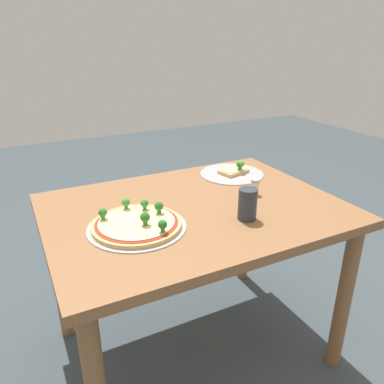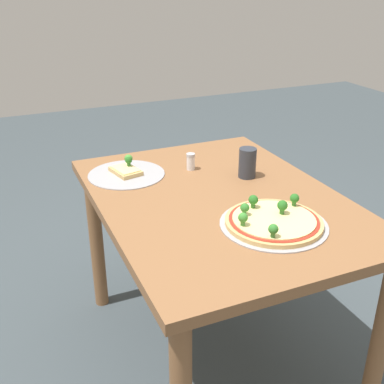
{
  "view_description": "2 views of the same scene",
  "coord_description": "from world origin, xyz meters",
  "px_view_note": "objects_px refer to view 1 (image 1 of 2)",
  "views": [
    {
      "loc": [
        0.6,
        1.16,
        1.31
      ],
      "look_at": [
        -0.03,
        -0.09,
        0.72
      ],
      "focal_mm": 35.0,
      "sensor_mm": 36.0,
      "label": 1
    },
    {
      "loc": [
        1.36,
        -0.7,
        1.43
      ],
      "look_at": [
        -0.03,
        -0.09,
        0.72
      ],
      "focal_mm": 45.0,
      "sensor_mm": 36.0,
      "label": 2
    }
  ],
  "objects_px": {
    "pizza_tray_whole": "(137,224)",
    "pizza_tray_slice": "(233,172)",
    "condiment_shaker": "(255,187)",
    "drinking_cup": "(247,204)",
    "dining_table": "(194,229)"
  },
  "relations": [
    {
      "from": "dining_table",
      "to": "pizza_tray_whole",
      "type": "distance_m",
      "value": 0.28
    },
    {
      "from": "pizza_tray_whole",
      "to": "condiment_shaker",
      "type": "bearing_deg",
      "value": -174.17
    },
    {
      "from": "pizza_tray_whole",
      "to": "condiment_shaker",
      "type": "height_order",
      "value": "pizza_tray_whole"
    },
    {
      "from": "dining_table",
      "to": "condiment_shaker",
      "type": "distance_m",
      "value": 0.3
    },
    {
      "from": "pizza_tray_slice",
      "to": "pizza_tray_whole",
      "type": "bearing_deg",
      "value": 27.55
    },
    {
      "from": "pizza_tray_slice",
      "to": "drinking_cup",
      "type": "relative_size",
      "value": 2.59
    },
    {
      "from": "condiment_shaker",
      "to": "pizza_tray_slice",
      "type": "bearing_deg",
      "value": -102.56
    },
    {
      "from": "pizza_tray_slice",
      "to": "condiment_shaker",
      "type": "relative_size",
      "value": 4.43
    },
    {
      "from": "pizza_tray_slice",
      "to": "drinking_cup",
      "type": "height_order",
      "value": "drinking_cup"
    },
    {
      "from": "drinking_cup",
      "to": "condiment_shaker",
      "type": "relative_size",
      "value": 1.71
    },
    {
      "from": "pizza_tray_slice",
      "to": "condiment_shaker",
      "type": "distance_m",
      "value": 0.26
    },
    {
      "from": "pizza_tray_whole",
      "to": "pizza_tray_slice",
      "type": "distance_m",
      "value": 0.66
    },
    {
      "from": "pizza_tray_whole",
      "to": "pizza_tray_slice",
      "type": "relative_size",
      "value": 1.14
    },
    {
      "from": "dining_table",
      "to": "pizza_tray_whole",
      "type": "relative_size",
      "value": 3.28
    },
    {
      "from": "pizza_tray_whole",
      "to": "pizza_tray_slice",
      "type": "height_order",
      "value": "pizza_tray_whole"
    }
  ]
}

